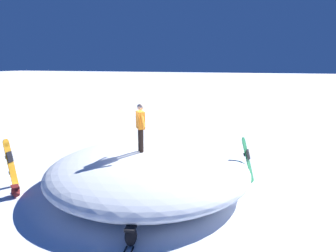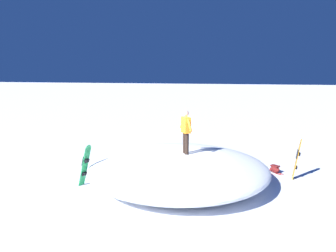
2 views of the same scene
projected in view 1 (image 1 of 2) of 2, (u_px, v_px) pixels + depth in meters
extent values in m
plane|color=white|center=(165.00, 182.00, 11.11)|extent=(240.00, 240.00, 0.00)
ellipsoid|color=white|center=(149.00, 168.00, 10.78)|extent=(9.04, 8.52, 1.10)
cylinder|color=black|center=(140.00, 139.00, 10.82)|extent=(0.14, 0.14, 0.78)
cylinder|color=black|center=(141.00, 141.00, 10.63)|extent=(0.14, 0.14, 0.78)
cube|color=orange|center=(140.00, 120.00, 10.59)|extent=(0.48, 0.44, 0.58)
sphere|color=beige|center=(140.00, 107.00, 10.51)|extent=(0.21, 0.21, 0.21)
cylinder|color=orange|center=(138.00, 117.00, 10.87)|extent=(0.35, 0.29, 0.48)
cylinder|color=orange|center=(143.00, 120.00, 10.30)|extent=(0.35, 0.29, 0.48)
cube|color=#1E8C47|center=(248.00, 162.00, 11.06)|extent=(0.37, 0.45, 1.39)
cylinder|color=#1E8C47|center=(244.00, 141.00, 11.02)|extent=(0.31, 0.15, 0.29)
cube|color=black|center=(248.00, 155.00, 11.02)|extent=(0.26, 0.14, 0.33)
cube|color=black|center=(245.00, 154.00, 11.07)|extent=(0.21, 0.13, 0.12)
cube|color=black|center=(249.00, 169.00, 11.10)|extent=(0.21, 0.13, 0.12)
cube|color=orange|center=(11.00, 165.00, 10.63)|extent=(0.28, 0.27, 1.46)
cylinder|color=orange|center=(6.00, 143.00, 10.52)|extent=(0.27, 0.08, 0.27)
cube|color=black|center=(10.00, 157.00, 10.58)|extent=(0.23, 0.08, 0.35)
cube|color=black|center=(8.00, 157.00, 10.60)|extent=(0.20, 0.10, 0.12)
cube|color=black|center=(12.00, 172.00, 10.68)|extent=(0.20, 0.10, 0.12)
ellipsoid|color=maroon|center=(16.00, 191.00, 9.89)|extent=(0.44, 0.47, 0.32)
ellipsoid|color=maroon|center=(17.00, 194.00, 9.76)|extent=(0.22, 0.20, 0.15)
cube|color=maroon|center=(15.00, 187.00, 9.87)|extent=(0.37, 0.39, 0.06)
cylinder|color=maroon|center=(17.00, 193.00, 10.14)|extent=(0.19, 0.25, 0.04)
cylinder|color=maroon|center=(12.00, 194.00, 10.06)|extent=(0.19, 0.25, 0.04)
ellipsoid|color=black|center=(131.00, 236.00, 7.20)|extent=(0.43, 0.34, 0.46)
ellipsoid|color=black|center=(133.00, 235.00, 7.38)|extent=(0.15, 0.22, 0.22)
cube|color=black|center=(131.00, 228.00, 7.17)|extent=(0.36, 0.29, 0.06)
cylinder|color=black|center=(125.00, 250.00, 7.05)|extent=(0.27, 0.09, 0.04)
cylinder|color=black|center=(132.00, 250.00, 7.03)|extent=(0.27, 0.09, 0.04)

